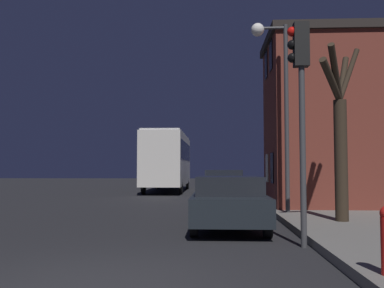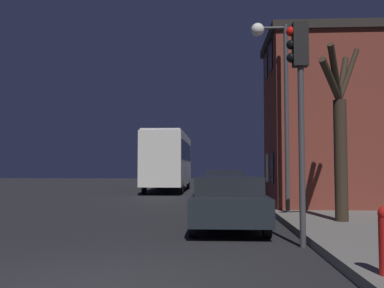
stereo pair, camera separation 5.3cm
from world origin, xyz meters
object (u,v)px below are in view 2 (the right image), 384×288
traffic_light (299,85)px  car_mid_lane (224,185)px  streetlamp (275,80)px  bus (169,158)px  bare_tree (340,134)px  car_near_lane (228,202)px  car_far_lane (218,181)px

traffic_light → car_mid_lane: traffic_light is taller
traffic_light → car_mid_lane: bearing=96.2°
streetlamp → bus: bearing=108.6°
bare_tree → streetlamp: bearing=121.2°
streetlamp → car_mid_lane: size_ratio=1.46×
car_near_lane → streetlamp: bearing=59.5°
bus → car_far_lane: (3.31, -1.15, -1.53)m
car_mid_lane → streetlamp: bearing=-77.1°
car_far_lane → traffic_light: bearing=-85.4°
traffic_light → car_near_lane: 3.75m
traffic_light → bare_tree: bare_tree is taller
traffic_light → bus: 20.83m
traffic_light → car_far_lane: bearing=94.6°
streetlamp → traffic_light: bearing=-92.6°
car_near_lane → car_mid_lane: size_ratio=0.98×
traffic_light → car_mid_lane: size_ratio=1.08×
car_far_lane → car_near_lane: bearing=-89.4°
streetlamp → car_near_lane: bearing=-120.5°
traffic_light → bus: traffic_light is taller
car_far_lane → bare_tree: bearing=-79.0°
bare_tree → car_far_lane: 16.63m
traffic_light → car_mid_lane: 12.02m
traffic_light → car_far_lane: size_ratio=1.02×
traffic_light → streetlamp: bearing=87.4°
bare_tree → car_mid_lane: bearing=108.0°
bare_tree → car_near_lane: size_ratio=1.15×
bare_tree → bus: 18.55m
car_near_lane → car_far_lane: bearing=90.6°
bare_tree → car_far_lane: size_ratio=1.07×
bare_tree → bus: bearing=110.4°
car_mid_lane → car_far_lane: bearing=92.1°
streetlamp → bare_tree: size_ratio=1.30×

